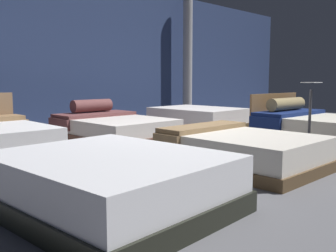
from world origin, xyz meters
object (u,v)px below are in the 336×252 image
bed_0 (110,182)px  price_sign (309,128)px  bed_4 (114,128)px  bed_1 (242,150)px  bed_5 (198,119)px  support_pillar (188,58)px  bed_2 (318,129)px

bed_0 → price_sign: (3.40, -0.20, 0.18)m
bed_4 → price_sign: size_ratio=1.89×
price_sign → bed_1: bearing=164.3°
bed_5 → support_pillar: bearing=46.8°
bed_5 → bed_0: bearing=-148.4°
bed_4 → bed_5: (2.23, -0.12, 0.01)m
bed_1 → support_pillar: support_pillar is taller
bed_0 → price_sign: bearing=-6.5°
price_sign → support_pillar: 5.80m
bed_0 → bed_5: (4.50, 2.88, 0.01)m
bed_0 → support_pillar: bearing=34.4°
bed_4 → bed_2: bearing=-51.2°
bed_5 → price_sign: size_ratio=1.81×
bed_2 → bed_4: bearing=130.7°
bed_4 → bed_0: bearing=-126.9°
support_pillar → bed_4: bearing=-156.2°
bed_2 → bed_0: bearing=-175.8°
price_sign → bed_2: bearing=17.9°
bed_2 → bed_5: bearing=92.9°
bed_0 → price_sign: 3.41m
bed_4 → support_pillar: (3.89, 1.72, 1.51)m
bed_1 → bed_4: size_ratio=0.93×
support_pillar → bed_2: bearing=-109.6°
price_sign → support_pillar: size_ratio=0.31×
bed_1 → support_pillar: bearing=49.7°
bed_4 → bed_5: size_ratio=1.04×
bed_1 → support_pillar: 6.25m
bed_0 → bed_2: (4.54, 0.17, 0.03)m
bed_1 → bed_5: size_ratio=0.97×
bed_5 → price_sign: price_sign is taller
bed_4 → price_sign: (1.13, -3.21, 0.19)m
support_pillar → bed_1: bearing=-130.8°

